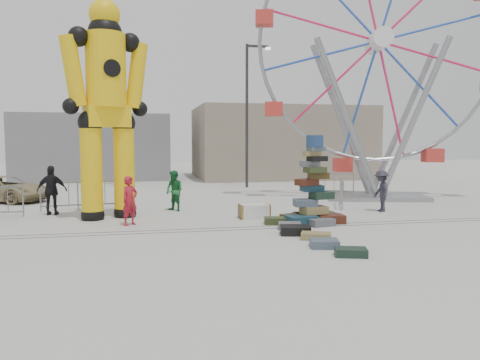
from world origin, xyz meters
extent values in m
plane|color=#9E9E99|center=(0.00, 0.00, 0.00)|extent=(90.00, 90.00, 0.00)
cube|color=#47443F|center=(0.00, 0.60, 0.00)|extent=(40.00, 0.04, 0.01)
cube|color=#47443F|center=(0.00, 1.00, 0.00)|extent=(40.00, 0.04, 0.01)
cube|color=gray|center=(7.00, 20.00, 2.50)|extent=(12.00, 8.00, 5.00)
cube|color=gray|center=(-6.00, 22.00, 2.20)|extent=(10.00, 8.00, 4.40)
cylinder|color=#2D2D30|center=(3.00, 13.00, 4.00)|extent=(0.16, 0.16, 8.00)
cube|color=#2D2D30|center=(3.60, 13.00, 7.90)|extent=(1.20, 0.15, 0.12)
cube|color=silver|center=(4.20, 13.00, 7.80)|extent=(0.25, 0.25, 0.12)
cylinder|color=#2D2D30|center=(-4.00, 15.00, 4.00)|extent=(0.16, 0.16, 8.00)
cube|color=#2D2D30|center=(-3.40, 15.00, 7.90)|extent=(1.20, 0.15, 0.12)
cube|color=silver|center=(-2.80, 15.00, 7.80)|extent=(0.25, 0.25, 0.12)
cube|color=#1B4152|center=(2.10, 1.04, 0.15)|extent=(0.99, 0.75, 0.30)
cube|color=#522316|center=(3.13, 1.12, 0.14)|extent=(0.89, 0.65, 0.28)
cube|color=#4D3A18|center=(2.05, 1.61, 0.13)|extent=(0.93, 0.76, 0.25)
cube|color=#354221|center=(3.08, 1.70, 0.14)|extent=(0.83, 0.58, 0.28)
cube|color=slate|center=(2.64, 0.74, 0.11)|extent=(0.88, 0.70, 0.23)
cube|color=black|center=(2.55, 1.88, 0.13)|extent=(0.77, 0.53, 0.25)
cube|color=#97834D|center=(2.60, 1.25, 0.42)|extent=(0.88, 0.68, 0.25)
cube|color=#4D5C6E|center=(2.31, 1.27, 0.66)|extent=(0.79, 0.58, 0.23)
cube|color=#1B3125|center=(2.85, 1.25, 0.89)|extent=(0.79, 0.61, 0.23)
cube|color=#1B4152|center=(2.59, 1.43, 1.11)|extent=(0.70, 0.48, 0.21)
cube|color=#522316|center=(2.39, 1.35, 1.32)|extent=(0.78, 0.65, 0.21)
cube|color=#4D3A18|center=(2.77, 1.33, 1.52)|extent=(0.66, 0.48, 0.21)
cube|color=#354221|center=(2.60, 1.20, 1.72)|extent=(0.71, 0.55, 0.18)
cube|color=slate|center=(2.48, 1.34, 1.90)|extent=(0.64, 0.49, 0.18)
cube|color=black|center=(2.69, 1.26, 2.07)|extent=(0.64, 0.51, 0.16)
cube|color=#97834D|center=(2.54, 1.31, 2.24)|extent=(0.55, 0.37, 0.16)
cube|color=#4D5C6E|center=(2.64, 1.22, 2.38)|extent=(0.60, 0.47, 0.14)
cylinder|color=navy|center=(2.60, 1.25, 2.64)|extent=(0.55, 0.55, 0.37)
sphere|color=black|center=(-4.44, 3.34, 0.15)|extent=(0.77, 0.77, 0.77)
cylinder|color=yellow|center=(-4.44, 3.34, 1.62)|extent=(0.71, 0.71, 3.24)
sphere|color=black|center=(-4.44, 3.34, 3.24)|extent=(0.81, 0.81, 0.81)
sphere|color=black|center=(-3.40, 3.75, 0.15)|extent=(0.77, 0.77, 0.77)
cylinder|color=yellow|center=(-3.40, 3.75, 1.62)|extent=(0.71, 0.71, 3.24)
sphere|color=black|center=(-3.40, 3.75, 3.24)|extent=(0.81, 0.81, 0.81)
cube|color=yellow|center=(-3.92, 3.54, 3.45)|extent=(1.62, 1.27, 0.71)
cylinder|color=yellow|center=(-3.92, 3.54, 4.97)|extent=(1.32, 1.32, 2.43)
sphere|color=black|center=(-3.92, 3.54, 6.18)|extent=(1.12, 1.12, 1.12)
sphere|color=yellow|center=(-3.92, 3.54, 6.79)|extent=(1.01, 1.01, 1.01)
sphere|color=black|center=(-4.72, 3.23, 5.98)|extent=(0.65, 0.65, 0.65)
cylinder|color=yellow|center=(-4.91, 3.16, 4.87)|extent=(0.97, 0.79, 2.28)
sphere|color=black|center=(-5.01, 3.12, 3.75)|extent=(0.53, 0.53, 0.53)
sphere|color=black|center=(-3.12, 3.86, 5.98)|extent=(0.65, 0.65, 0.65)
cylinder|color=yellow|center=(-2.93, 3.93, 4.87)|extent=(0.97, 0.79, 2.28)
sphere|color=black|center=(-2.83, 3.97, 3.75)|extent=(0.53, 0.53, 0.53)
cube|color=gray|center=(7.66, 6.82, 0.09)|extent=(4.95, 3.67, 0.18)
cylinder|color=gray|center=(6.08, 6.40, 3.54)|extent=(3.05, 1.02, 7.19)
cylinder|color=gray|center=(8.83, 5.70, 3.54)|extent=(3.05, 1.02, 7.19)
cylinder|color=gray|center=(6.48, 7.94, 3.54)|extent=(3.05, 1.02, 7.19)
cylinder|color=gray|center=(9.23, 7.24, 3.54)|extent=(3.05, 1.02, 7.19)
cylinder|color=white|center=(7.66, 6.82, 7.09)|extent=(1.34, 2.11, 0.89)
torus|color=gray|center=(7.66, 6.82, 7.09)|extent=(10.52, 2.84, 10.81)
cube|color=red|center=(7.66, 6.82, 1.33)|extent=(0.97, 0.97, 0.62)
cube|color=silver|center=(0.95, 2.58, 0.24)|extent=(1.04, 0.64, 0.47)
cube|color=#354221|center=(1.34, 1.34, 0.11)|extent=(0.77, 0.60, 0.21)
cube|color=slate|center=(1.52, 0.41, 0.10)|extent=(0.78, 0.69, 0.20)
cube|color=black|center=(1.43, -0.41, 0.13)|extent=(0.96, 0.79, 0.25)
cube|color=#97834D|center=(1.77, -1.14, 0.09)|extent=(0.91, 0.75, 0.19)
cube|color=#4D5C6E|center=(1.63, -2.07, 0.10)|extent=(0.80, 0.72, 0.20)
cube|color=#1B3125|center=(1.89, -3.04, 0.10)|extent=(0.83, 0.65, 0.19)
imported|color=#A41725|center=(-3.18, 2.06, 0.77)|extent=(0.67, 0.64, 1.54)
imported|color=#19662D|center=(-1.62, 4.78, 0.77)|extent=(0.92, 0.94, 1.53)
imported|color=black|center=(-5.95, 4.70, 0.88)|extent=(1.06, 0.49, 1.76)
imported|color=#272532|center=(5.95, 3.10, 0.78)|extent=(0.70, 1.07, 1.55)
imported|color=#9A8D63|center=(-8.71, 8.99, 0.56)|extent=(4.43, 3.49, 1.12)
camera|label=1|loc=(-2.74, -12.84, 2.64)|focal=35.00mm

